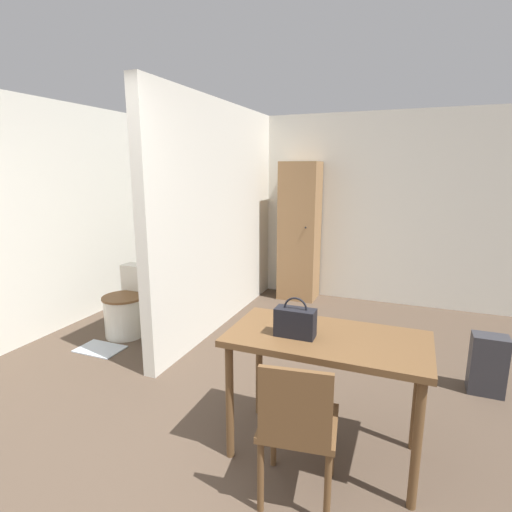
{
  "coord_description": "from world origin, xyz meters",
  "views": [
    {
      "loc": [
        1.36,
        -1.27,
        1.78
      ],
      "look_at": [
        0.08,
        1.94,
        1.02
      ],
      "focal_mm": 28.0,
      "sensor_mm": 36.0,
      "label": 1
    }
  ],
  "objects_px": {
    "dining_table": "(327,351)",
    "wooden_cabinet": "(299,232)",
    "toilet": "(127,308)",
    "space_heater": "(488,365)",
    "wooden_chair": "(298,424)",
    "handbag": "(295,322)"
  },
  "relations": [
    {
      "from": "handbag",
      "to": "space_heater",
      "type": "relative_size",
      "value": 0.5
    },
    {
      "from": "wooden_chair",
      "to": "handbag",
      "type": "height_order",
      "value": "handbag"
    },
    {
      "from": "wooden_chair",
      "to": "space_heater",
      "type": "relative_size",
      "value": 1.72
    },
    {
      "from": "wooden_cabinet",
      "to": "space_heater",
      "type": "height_order",
      "value": "wooden_cabinet"
    },
    {
      "from": "dining_table",
      "to": "handbag",
      "type": "bearing_deg",
      "value": -157.86
    },
    {
      "from": "toilet",
      "to": "space_heater",
      "type": "distance_m",
      "value": 3.48
    },
    {
      "from": "dining_table",
      "to": "wooden_cabinet",
      "type": "bearing_deg",
      "value": 108.68
    },
    {
      "from": "wooden_chair",
      "to": "wooden_cabinet",
      "type": "bearing_deg",
      "value": 97.79
    },
    {
      "from": "wooden_chair",
      "to": "space_heater",
      "type": "height_order",
      "value": "wooden_chair"
    },
    {
      "from": "wooden_chair",
      "to": "dining_table",
      "type": "bearing_deg",
      "value": 75.18
    },
    {
      "from": "dining_table",
      "to": "handbag",
      "type": "distance_m",
      "value": 0.27
    },
    {
      "from": "dining_table",
      "to": "toilet",
      "type": "height_order",
      "value": "dining_table"
    },
    {
      "from": "dining_table",
      "to": "space_heater",
      "type": "xyz_separation_m",
      "value": [
        1.07,
        1.18,
        -0.45
      ]
    },
    {
      "from": "toilet",
      "to": "handbag",
      "type": "xyz_separation_m",
      "value": [
        2.23,
        -1.16,
        0.6
      ]
    },
    {
      "from": "wooden_chair",
      "to": "handbag",
      "type": "distance_m",
      "value": 0.57
    },
    {
      "from": "wooden_cabinet",
      "to": "space_heater",
      "type": "relative_size",
      "value": 3.8
    },
    {
      "from": "space_heater",
      "to": "dining_table",
      "type": "bearing_deg",
      "value": -132.32
    },
    {
      "from": "wooden_chair",
      "to": "wooden_cabinet",
      "type": "relative_size",
      "value": 0.45
    },
    {
      "from": "wooden_chair",
      "to": "space_heater",
      "type": "distance_m",
      "value": 1.98
    },
    {
      "from": "toilet",
      "to": "handbag",
      "type": "distance_m",
      "value": 2.58
    },
    {
      "from": "toilet",
      "to": "wooden_cabinet",
      "type": "distance_m",
      "value": 2.46
    },
    {
      "from": "dining_table",
      "to": "space_heater",
      "type": "relative_size",
      "value": 2.42
    }
  ]
}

